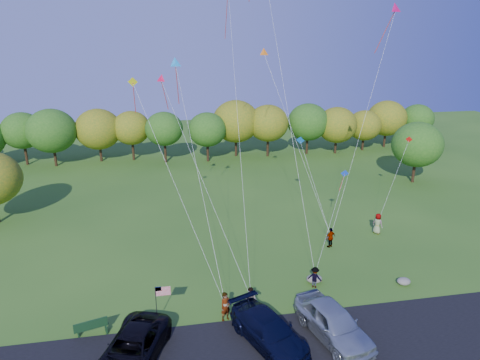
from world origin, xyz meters
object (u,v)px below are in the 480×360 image
object	(u,v)px
minivan_silver	(333,322)
flyer_c	(315,277)
minivan_dark	(132,349)
minivan_navy	(269,331)
flyer_e	(377,224)
flyer_a	(226,306)
park_bench	(91,327)
trash_barrel	(136,321)
flyer_d	(331,238)
flyer_b	(251,300)

from	to	relation	value
minivan_silver	flyer_c	distance (m)	5.42
minivan_dark	minivan_navy	distance (m)	7.60
flyer_e	minivan_navy	bearing A→B (deg)	101.58
minivan_silver	flyer_c	xyz separation A→B (m)	(0.82, 5.35, -0.27)
minivan_dark	flyer_a	world-z (taller)	flyer_a
minivan_silver	park_bench	bearing A→B (deg)	154.82
flyer_c	trash_barrel	world-z (taller)	flyer_c
minivan_silver	park_bench	world-z (taller)	minivan_silver
minivan_dark	minivan_silver	bearing A→B (deg)	20.07
flyer_a	park_bench	bearing A→B (deg)	151.29
minivan_dark	flyer_d	xyz separation A→B (m)	(15.68, 11.01, -0.02)
park_bench	flyer_b	bearing A→B (deg)	-12.81
minivan_silver	flyer_d	size ratio (longest dim) A/B	3.34
trash_barrel	flyer_b	bearing A→B (deg)	2.50
minivan_dark	trash_barrel	xyz separation A→B (m)	(0.03, 3.09, -0.48)
minivan_navy	flyer_a	xyz separation A→B (m)	(-2.09, 2.66, 0.07)
minivan_silver	flyer_e	size ratio (longest dim) A/B	3.07
flyer_d	flyer_e	distance (m)	5.48
minivan_silver	minivan_navy	bearing A→B (deg)	163.98
flyer_b	park_bench	distance (m)	9.79
minivan_dark	flyer_d	size ratio (longest dim) A/B	3.43
flyer_d	flyer_c	bearing A→B (deg)	34.03
flyer_d	park_bench	bearing A→B (deg)	-0.40
flyer_b	flyer_c	size ratio (longest dim) A/B	1.09
minivan_navy	minivan_silver	world-z (taller)	minivan_silver
flyer_d	flyer_e	bearing A→B (deg)	174.63
flyer_d	trash_barrel	xyz separation A→B (m)	(-15.65, -7.91, -0.46)
flyer_a	flyer_b	bearing A→B (deg)	-10.01
flyer_a	flyer_d	world-z (taller)	flyer_a
park_bench	trash_barrel	xyz separation A→B (m)	(2.56, 0.29, -0.16)
flyer_a	flyer_c	bearing A→B (deg)	-8.08
flyer_c	park_bench	size ratio (longest dim) A/B	0.83
flyer_b	park_bench	xyz separation A→B (m)	(-9.77, -0.60, -0.29)
flyer_c	trash_barrel	bearing A→B (deg)	40.89
flyer_a	flyer_e	size ratio (longest dim) A/B	1.02
flyer_a	flyer_c	size ratio (longest dim) A/B	1.24
flyer_c	park_bench	xyz separation A→B (m)	(-14.78, -2.56, -0.21)
flyer_b	trash_barrel	world-z (taller)	flyer_b
flyer_a	flyer_b	world-z (taller)	flyer_a
minivan_silver	flyer_d	bearing A→B (deg)	54.93
flyer_d	park_bench	xyz separation A→B (m)	(-18.22, -8.20, -0.30)
minivan_dark	park_bench	xyz separation A→B (m)	(-2.53, 2.81, -0.32)
minivan_silver	flyer_d	distance (m)	11.78
flyer_e	flyer_d	bearing A→B (deg)	77.19
minivan_navy	flyer_e	bearing A→B (deg)	21.53
minivan_dark	flyer_b	size ratio (longest dim) A/B	3.50
minivan_silver	flyer_b	world-z (taller)	minivan_silver
flyer_a	trash_barrel	bearing A→B (deg)	148.34
minivan_navy	park_bench	size ratio (longest dim) A/B	3.07
minivan_navy	flyer_e	size ratio (longest dim) A/B	3.05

